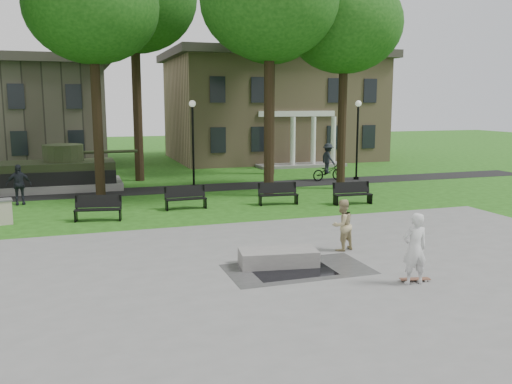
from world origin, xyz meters
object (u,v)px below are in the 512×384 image
(concrete_block, at_px, (278,257))
(park_bench_0, at_px, (98,207))
(skateboarder, at_px, (415,249))
(friend_watching, at_px, (342,225))
(trash_bin, at_px, (3,211))
(cyclist, at_px, (328,165))

(concrete_block, relative_size, park_bench_0, 1.19)
(concrete_block, distance_m, skateboarder, 3.82)
(friend_watching, relative_size, trash_bin, 1.69)
(skateboarder, xyz_separation_m, cyclist, (6.18, 17.72, -0.04))
(concrete_block, xyz_separation_m, cyclist, (8.88, 15.10, 0.66))
(trash_bin, bearing_deg, park_bench_0, -8.72)
(concrete_block, relative_size, skateboarder, 1.19)
(concrete_block, height_order, skateboarder, skateboarder)
(concrete_block, height_order, trash_bin, trash_bin)
(park_bench_0, height_order, trash_bin, park_bench_0)
(trash_bin, bearing_deg, skateboarder, -45.62)
(friend_watching, relative_size, park_bench_0, 0.87)
(friend_watching, height_order, cyclist, cyclist)
(concrete_block, distance_m, park_bench_0, 9.14)
(concrete_block, bearing_deg, friend_watching, 19.09)
(skateboarder, relative_size, cyclist, 0.83)
(skateboarder, distance_m, friend_watching, 3.47)
(concrete_block, bearing_deg, skateboarder, -44.00)
(skateboarder, relative_size, park_bench_0, 1.00)
(cyclist, distance_m, park_bench_0, 15.32)
(park_bench_0, distance_m, trash_bin, 3.50)
(friend_watching, xyz_separation_m, cyclist, (6.43, 14.26, 0.08))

